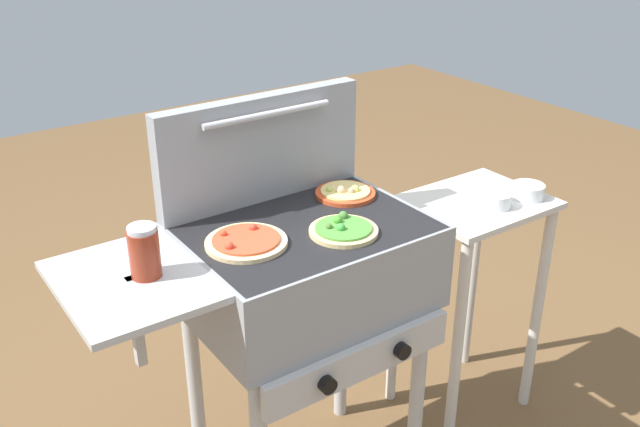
# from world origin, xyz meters

# --- Properties ---
(grill) EXTENTS (0.96, 0.53, 0.90)m
(grill) POSITION_xyz_m (-0.01, -0.00, 0.76)
(grill) COLOR gray
(grill) RESTS_ON ground_plane
(grill_lid_open) EXTENTS (0.63, 0.08, 0.30)m
(grill_lid_open) POSITION_xyz_m (0.00, 0.21, 1.05)
(grill_lid_open) COLOR gray
(grill_lid_open) RESTS_ON grill
(pizza_pepperoni) EXTENTS (0.21, 0.21, 0.03)m
(pizza_pepperoni) POSITION_xyz_m (-0.18, -0.01, 0.91)
(pizza_pepperoni) COLOR beige
(pizza_pepperoni) RESTS_ON grill
(pizza_veggie) EXTENTS (0.18, 0.18, 0.04)m
(pizza_veggie) POSITION_xyz_m (0.06, -0.10, 0.91)
(pizza_veggie) COLOR #E0C17F
(pizza_veggie) RESTS_ON grill
(pizza_cheese) EXTENTS (0.17, 0.17, 0.04)m
(pizza_cheese) POSITION_xyz_m (0.20, 0.09, 0.91)
(pizza_cheese) COLOR #C64723
(pizza_cheese) RESTS_ON grill
(sauce_jar) EXTENTS (0.07, 0.07, 0.13)m
(sauce_jar) POSITION_xyz_m (-0.44, -0.01, 0.96)
(sauce_jar) COLOR maroon
(sauce_jar) RESTS_ON grill
(prep_table) EXTENTS (0.44, 0.36, 0.80)m
(prep_table) POSITION_xyz_m (0.66, 0.00, 0.57)
(prep_table) COLOR beige
(prep_table) RESTS_ON ground_plane
(topping_bowl_near) EXTENTS (0.11, 0.11, 0.04)m
(topping_bowl_near) POSITION_xyz_m (0.67, -0.06, 0.82)
(topping_bowl_near) COLOR silver
(topping_bowl_near) RESTS_ON prep_table
(topping_bowl_far) EXTENTS (0.10, 0.10, 0.04)m
(topping_bowl_far) POSITION_xyz_m (0.80, -0.08, 0.82)
(topping_bowl_far) COLOR silver
(topping_bowl_far) RESTS_ON prep_table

